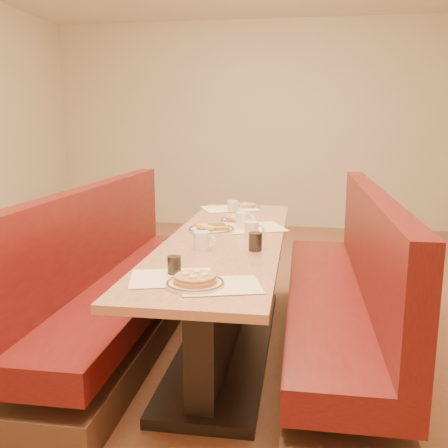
# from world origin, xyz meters

# --- Properties ---
(ground) EXTENTS (8.00, 8.00, 0.00)m
(ground) POSITION_xyz_m (0.00, 0.00, 0.00)
(ground) COLOR #9E6647
(ground) RESTS_ON ground
(room_envelope) EXTENTS (6.04, 8.04, 2.82)m
(room_envelope) POSITION_xyz_m (0.00, 0.00, 1.93)
(room_envelope) COLOR beige
(room_envelope) RESTS_ON ground
(diner_table) EXTENTS (0.70, 2.50, 0.75)m
(diner_table) POSITION_xyz_m (0.00, 0.00, 0.37)
(diner_table) COLOR black
(diner_table) RESTS_ON ground
(booth_left) EXTENTS (0.55, 2.50, 1.05)m
(booth_left) POSITION_xyz_m (-0.73, 0.00, 0.36)
(booth_left) COLOR #4C3326
(booth_left) RESTS_ON ground
(booth_right) EXTENTS (0.55, 2.50, 1.05)m
(booth_right) POSITION_xyz_m (0.73, 0.00, 0.36)
(booth_right) COLOR #4C3326
(booth_right) RESTS_ON ground
(placemat_near_left) EXTENTS (0.44, 0.37, 0.00)m
(placemat_near_left) POSITION_xyz_m (-0.12, -0.87, 0.75)
(placemat_near_left) COLOR #FAE5C3
(placemat_near_left) RESTS_ON diner_table
(placemat_near_right) EXTENTS (0.40, 0.34, 0.00)m
(placemat_near_right) POSITION_xyz_m (0.12, -0.95, 0.75)
(placemat_near_right) COLOR #FAE5C3
(placemat_near_right) RESTS_ON diner_table
(placemat_far_left) EXTENTS (0.53, 0.48, 0.00)m
(placemat_far_left) POSITION_xyz_m (-0.12, 1.02, 0.75)
(placemat_far_left) COLOR #FAE5C3
(placemat_far_left) RESTS_ON diner_table
(placemat_far_right) EXTENTS (0.54, 0.48, 0.00)m
(placemat_far_right) POSITION_xyz_m (0.12, 0.28, 0.75)
(placemat_far_right) COLOR #FAE5C3
(placemat_far_right) RESTS_ON diner_table
(pancake_plate) EXTENTS (0.26, 0.26, 0.06)m
(pancake_plate) POSITION_xyz_m (0.01, -0.96, 0.77)
(pancake_plate) COLOR white
(pancake_plate) RESTS_ON diner_table
(eggs_plate) EXTENTS (0.30, 0.30, 0.06)m
(eggs_plate) POSITION_xyz_m (-0.12, 0.14, 0.77)
(eggs_plate) COLOR white
(eggs_plate) RESTS_ON diner_table
(extra_plate_mid) EXTENTS (0.25, 0.25, 0.05)m
(extra_plate_mid) POSITION_xyz_m (0.01, 0.49, 0.77)
(extra_plate_mid) COLOR white
(extra_plate_mid) RESTS_ON diner_table
(extra_plate_far) EXTENTS (0.21, 0.21, 0.04)m
(extra_plate_far) POSITION_xyz_m (0.01, 1.10, 0.76)
(extra_plate_far) COLOR white
(extra_plate_far) RESTS_ON diner_table
(coffee_mug_a) EXTENTS (0.13, 0.09, 0.10)m
(coffee_mug_a) POSITION_xyz_m (0.16, 0.03, 0.80)
(coffee_mug_a) COLOR white
(coffee_mug_a) RESTS_ON diner_table
(coffee_mug_b) EXTENTS (0.13, 0.10, 0.10)m
(coffee_mug_b) POSITION_xyz_m (-0.08, -0.33, 0.80)
(coffee_mug_b) COLOR white
(coffee_mug_b) RESTS_ON diner_table
(coffee_mug_c) EXTENTS (0.13, 0.09, 0.10)m
(coffee_mug_c) POSITION_xyz_m (0.07, 0.31, 0.80)
(coffee_mug_c) COLOR white
(coffee_mug_c) RESTS_ON diner_table
(coffee_mug_d) EXTENTS (0.12, 0.08, 0.09)m
(coffee_mug_d) POSITION_xyz_m (-0.08, 0.91, 0.80)
(coffee_mug_d) COLOR white
(coffee_mug_d) RESTS_ON diner_table
(soda_tumbler_near) EXTENTS (0.07, 0.07, 0.09)m
(soda_tumbler_near) POSITION_xyz_m (-0.12, -0.81, 0.79)
(soda_tumbler_near) COLOR black
(soda_tumbler_near) RESTS_ON diner_table
(soda_tumbler_mid) EXTENTS (0.08, 0.08, 0.10)m
(soda_tumbler_mid) POSITION_xyz_m (0.21, -0.31, 0.80)
(soda_tumbler_mid) COLOR black
(soda_tumbler_mid) RESTS_ON diner_table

